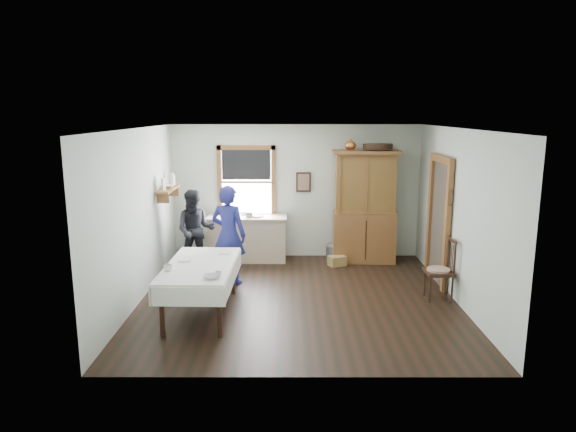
{
  "coord_description": "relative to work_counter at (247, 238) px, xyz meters",
  "views": [
    {
      "loc": [
        -0.15,
        -7.82,
        2.95
      ],
      "look_at": [
        -0.16,
        0.3,
        1.29
      ],
      "focal_mm": 32.0,
      "sensor_mm": 36.0,
      "label": 1
    }
  ],
  "objects": [
    {
      "name": "room",
      "position": [
        0.98,
        -2.16,
        0.9
      ],
      "size": [
        5.01,
        5.01,
        2.7
      ],
      "color": "black",
      "rests_on": "ground"
    },
    {
      "name": "wall_shelf",
      "position": [
        -1.39,
        -0.63,
        1.12
      ],
      "size": [
        0.24,
        1.0,
        0.44
      ],
      "color": "brown",
      "rests_on": "room"
    },
    {
      "name": "table_cup_a",
      "position": [
        -0.86,
        -3.11,
        0.36
      ],
      "size": [
        0.13,
        0.13,
        0.09
      ],
      "primitive_type": "imported",
      "rotation": [
        0.0,
        0.0,
        -0.12
      ],
      "color": "silver",
      "rests_on": "dining_table"
    },
    {
      "name": "woman_blue",
      "position": [
        -0.21,
        -1.39,
        0.35
      ],
      "size": [
        0.68,
        0.56,
        1.6
      ],
      "primitive_type": "imported",
      "rotation": [
        0.0,
        0.0,
        2.8
      ],
      "color": "navy",
      "rests_on": "room"
    },
    {
      "name": "doorway",
      "position": [
        3.43,
        -1.31,
        0.71
      ],
      "size": [
        0.09,
        1.14,
        2.22
      ],
      "color": "#3F372D",
      "rests_on": "room"
    },
    {
      "name": "china_hutch",
      "position": [
        2.33,
        -0.04,
        0.66
      ],
      "size": [
        1.33,
        0.69,
        2.22
      ],
      "primitive_type": "cube",
      "rotation": [
        0.0,
        0.0,
        -0.05
      ],
      "color": "brown",
      "rests_on": "room"
    },
    {
      "name": "framed_picture",
      "position": [
        1.13,
        0.3,
        1.1
      ],
      "size": [
        0.3,
        0.04,
        0.4
      ],
      "primitive_type": "cube",
      "color": "black",
      "rests_on": "room"
    },
    {
      "name": "rug_beater",
      "position": [
        3.43,
        -1.86,
        1.27
      ],
      "size": [
        0.01,
        0.27,
        0.27
      ],
      "primitive_type": "torus",
      "rotation": [
        0.0,
        1.57,
        0.0
      ],
      "color": "black",
      "rests_on": "room"
    },
    {
      "name": "counter_bowl",
      "position": [
        -0.07,
        0.14,
        0.48
      ],
      "size": [
        0.21,
        0.21,
        0.06
      ],
      "primitive_type": "imported",
      "rotation": [
        0.0,
        0.0,
        0.24
      ],
      "color": "silver",
      "rests_on": "work_counter"
    },
    {
      "name": "counter_book",
      "position": [
        0.11,
        -0.09,
        0.46
      ],
      "size": [
        0.26,
        0.27,
        0.02
      ],
      "primitive_type": "imported",
      "rotation": [
        0.0,
        0.0,
        0.63
      ],
      "color": "brown",
      "rests_on": "work_counter"
    },
    {
      "name": "window",
      "position": [
        -0.02,
        0.3,
        1.18
      ],
      "size": [
        1.18,
        0.07,
        1.48
      ],
      "color": "white",
      "rests_on": "room"
    },
    {
      "name": "shelf_bowl",
      "position": [
        -1.39,
        -0.61,
        1.14
      ],
      "size": [
        0.22,
        0.22,
        0.05
      ],
      "primitive_type": "imported",
      "color": "silver",
      "rests_on": "wall_shelf"
    },
    {
      "name": "wicker_basket",
      "position": [
        1.77,
        -0.37,
        -0.36
      ],
      "size": [
        0.39,
        0.34,
        0.19
      ],
      "primitive_type": "cube",
      "rotation": [
        0.0,
        0.0,
        0.41
      ],
      "color": "#A08248",
      "rests_on": "room"
    },
    {
      "name": "pail",
      "position": [
        1.73,
        -0.1,
        -0.29
      ],
      "size": [
        0.34,
        0.34,
        0.33
      ],
      "primitive_type": "cube",
      "rotation": [
        0.0,
        0.0,
        0.13
      ],
      "color": "gray",
      "rests_on": "room"
    },
    {
      "name": "figure_dark",
      "position": [
        -0.92,
        -0.62,
        0.26
      ],
      "size": [
        0.72,
        0.58,
        1.42
      ],
      "primitive_type": "imported",
      "rotation": [
        0.0,
        0.0,
        0.06
      ],
      "color": "black",
      "rests_on": "room"
    },
    {
      "name": "work_counter",
      "position": [
        0.0,
        0.0,
        0.0
      ],
      "size": [
        1.58,
        0.61,
        0.9
      ],
      "primitive_type": "cube",
      "rotation": [
        0.0,
        0.0,
        -0.01
      ],
      "color": "tan",
      "rests_on": "room"
    },
    {
      "name": "table_cup_b",
      "position": [
        -0.12,
        -3.43,
        0.36
      ],
      "size": [
        0.12,
        0.12,
        0.09
      ],
      "primitive_type": "imported",
      "rotation": [
        0.0,
        0.0,
        -0.25
      ],
      "color": "silver",
      "rests_on": "dining_table"
    },
    {
      "name": "spindle_chair",
      "position": [
        3.22,
        -2.19,
        0.05
      ],
      "size": [
        0.46,
        0.46,
        1.0
      ],
      "primitive_type": "cube",
      "rotation": [
        0.0,
        0.0,
        0.01
      ],
      "color": "black",
      "rests_on": "room"
    },
    {
      "name": "dining_table",
      "position": [
        -0.47,
        -2.78,
        -0.07
      ],
      "size": [
        1.05,
        1.93,
        0.76
      ],
      "primitive_type": "cube",
      "rotation": [
        0.0,
        0.0,
        -0.02
      ],
      "color": "white",
      "rests_on": "room"
    },
    {
      "name": "table_bowl",
      "position": [
        -0.21,
        -3.45,
        0.34
      ],
      "size": [
        0.25,
        0.25,
        0.06
      ],
      "primitive_type": "imported",
      "rotation": [
        0.0,
        0.0,
        0.07
      ],
      "color": "silver",
      "rests_on": "dining_table"
    }
  ]
}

